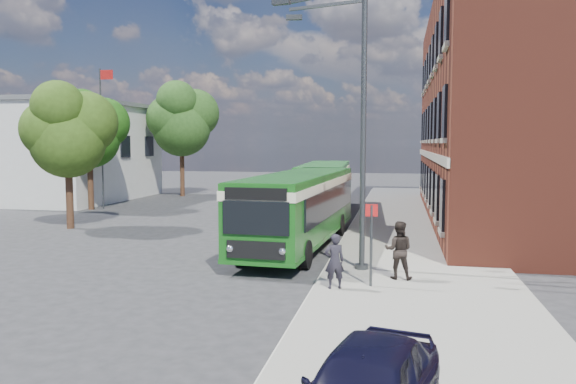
# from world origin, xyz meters

# --- Properties ---
(ground) EXTENTS (120.00, 120.00, 0.00)m
(ground) POSITION_xyz_m (0.00, 0.00, 0.00)
(ground) COLOR #28282A
(ground) RESTS_ON ground
(pavement) EXTENTS (6.00, 48.00, 0.15)m
(pavement) POSITION_xyz_m (7.00, 8.00, 0.07)
(pavement) COLOR gray
(pavement) RESTS_ON ground
(kerb_line) EXTENTS (0.12, 48.00, 0.01)m
(kerb_line) POSITION_xyz_m (3.95, 8.00, 0.01)
(kerb_line) COLOR beige
(kerb_line) RESTS_ON ground
(brick_office) EXTENTS (12.10, 26.00, 14.20)m
(brick_office) POSITION_xyz_m (14.00, 12.00, 6.97)
(brick_office) COLOR maroon
(brick_office) RESTS_ON ground
(white_building) EXTENTS (9.40, 13.40, 7.30)m
(white_building) POSITION_xyz_m (-18.00, 18.00, 3.66)
(white_building) COLOR silver
(white_building) RESTS_ON ground
(flagpole) EXTENTS (0.95, 0.10, 9.00)m
(flagpole) POSITION_xyz_m (-12.45, 13.00, 4.94)
(flagpole) COLOR #343739
(flagpole) RESTS_ON ground
(street_lamp) EXTENTS (2.96, 2.38, 9.00)m
(street_lamp) POSITION_xyz_m (4.84, -2.00, 4.79)
(street_lamp) COLOR #343739
(street_lamp) RESTS_ON ground
(bus_stop_sign) EXTENTS (0.35, 0.08, 2.52)m
(bus_stop_sign) POSITION_xyz_m (5.60, -4.20, 1.51)
(bus_stop_sign) COLOR #343739
(bus_stop_sign) RESTS_ON ground
(bus_front) EXTENTS (3.25, 12.12, 3.02)m
(bus_front) POSITION_xyz_m (2.37, 2.35, 1.83)
(bus_front) COLOR #155615
(bus_front) RESTS_ON ground
(bus_rear) EXTENTS (3.20, 11.79, 3.02)m
(bus_rear) POSITION_xyz_m (1.95, 13.49, 1.83)
(bus_rear) COLOR #1C6520
(bus_rear) RESTS_ON ground
(pedestrian_a) EXTENTS (0.67, 0.56, 1.57)m
(pedestrian_a) POSITION_xyz_m (4.60, -4.65, 0.93)
(pedestrian_a) COLOR black
(pedestrian_a) RESTS_ON pavement
(pedestrian_b) EXTENTS (0.89, 0.71, 1.77)m
(pedestrian_b) POSITION_xyz_m (6.38, -3.14, 1.03)
(pedestrian_b) COLOR black
(pedestrian_b) RESTS_ON pavement
(tree_left) EXTENTS (4.30, 4.09, 7.26)m
(tree_left) POSITION_xyz_m (-9.68, 4.84, 4.92)
(tree_left) COLOR #392214
(tree_left) RESTS_ON ground
(tree_mid) EXTENTS (4.51, 4.29, 7.61)m
(tree_mid) POSITION_xyz_m (-12.99, 12.39, 5.16)
(tree_mid) COLOR #392214
(tree_mid) RESTS_ON ground
(tree_right) EXTENTS (5.40, 5.14, 9.12)m
(tree_right) POSITION_xyz_m (-10.68, 22.14, 6.19)
(tree_right) COLOR #392214
(tree_right) RESTS_ON ground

